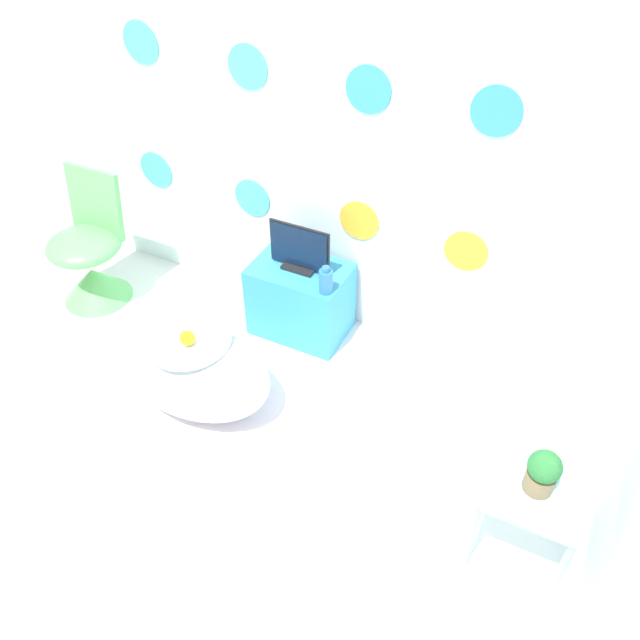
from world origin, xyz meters
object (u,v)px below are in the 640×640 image
at_px(chair, 91,262).
at_px(potted_plant_left, 543,472).
at_px(bathtub, 194,369).
at_px(tv, 299,250).
at_px(vase, 326,281).

distance_m(chair, potted_plant_left, 3.04).
height_order(bathtub, tv, tv).
xyz_separation_m(bathtub, chair, (-1.14, 0.48, 0.04)).
bearing_deg(vase, chair, -173.50).
xyz_separation_m(bathtub, potted_plant_left, (1.81, -0.13, 0.37)).
bearing_deg(chair, bathtub, -22.64).
height_order(chair, tv, chair).
height_order(bathtub, vase, vase).
distance_m(bathtub, potted_plant_left, 1.85).
xyz_separation_m(bathtub, vase, (0.48, 0.66, 0.31)).
xyz_separation_m(chair, vase, (1.62, 0.18, 0.27)).
xyz_separation_m(tv, vase, (0.23, -0.13, -0.05)).
xyz_separation_m(tv, potted_plant_left, (1.57, -0.93, 0.00)).
bearing_deg(bathtub, vase, 54.27).
xyz_separation_m(chair, potted_plant_left, (2.96, -0.61, 0.33)).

